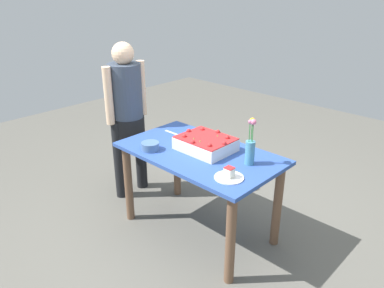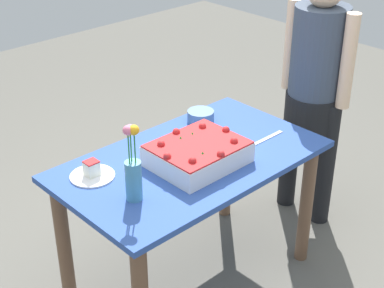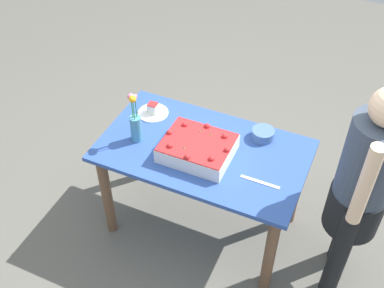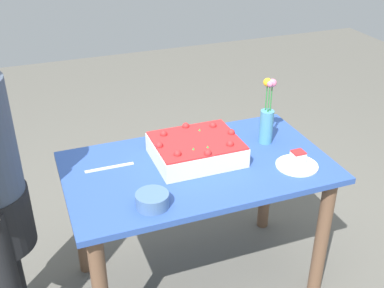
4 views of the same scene
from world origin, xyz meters
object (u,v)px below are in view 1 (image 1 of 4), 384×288
serving_plate_with_slice (229,175)px  sheet_cake (206,143)px  flower_vase (250,147)px  person_standing (127,111)px  fruit_bowl (150,146)px  cake_knife (175,134)px

serving_plate_with_slice → sheet_cake: bearing=150.8°
flower_vase → person_standing: size_ratio=0.24×
sheet_cake → person_standing: (-0.95, -0.04, 0.06)m
sheet_cake → serving_plate_with_slice: size_ratio=2.05×
serving_plate_with_slice → flower_vase: bearing=95.7°
sheet_cake → person_standing: bearing=-177.5°
fruit_bowl → sheet_cake: bearing=44.1°
serving_plate_with_slice → cake_knife: bearing=160.4°
flower_vase → fruit_bowl: flower_vase is taller
sheet_cake → cake_knife: sheet_cake is taller
sheet_cake → cake_knife: size_ratio=1.78×
serving_plate_with_slice → flower_vase: flower_vase is taller
flower_vase → serving_plate_with_slice: bearing=-84.3°
fruit_bowl → person_standing: bearing=157.5°
flower_vase → fruit_bowl: 0.80m
cake_knife → flower_vase: bearing=-2.0°
person_standing → flower_vase: bearing=3.1°
sheet_cake → fruit_bowl: size_ratio=2.93×
cake_knife → person_standing: 0.55m
cake_knife → person_standing: (-0.53, -0.10, 0.11)m
serving_plate_with_slice → person_standing: 1.40m
sheet_cake → fruit_bowl: 0.44m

